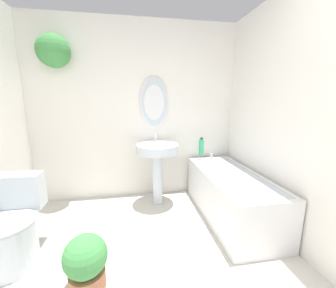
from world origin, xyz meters
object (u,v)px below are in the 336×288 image
bathtub (230,194)px  shampoo_bottle (201,147)px  potted_plant (86,261)px  pedestal_sink (157,157)px  toilet (11,231)px

bathtub → shampoo_bottle: shampoo_bottle is taller
shampoo_bottle → potted_plant: size_ratio=0.58×
shampoo_bottle → potted_plant: bearing=-134.4°
pedestal_sink → potted_plant: size_ratio=2.18×
pedestal_sink → shampoo_bottle: bearing=12.9°
toilet → pedestal_sink: pedestal_sink is taller
toilet → potted_plant: (0.67, -0.38, -0.06)m
bathtub → potted_plant: bathtub is taller
shampoo_bottle → potted_plant: shampoo_bottle is taller
bathtub → shampoo_bottle: size_ratio=6.01×
pedestal_sink → bathtub: 1.00m
bathtub → toilet: bearing=-170.6°
toilet → shampoo_bottle: shampoo_bottle is taller
pedestal_sink → toilet: bearing=-148.5°
pedestal_sink → bathtub: pedestal_sink is taller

